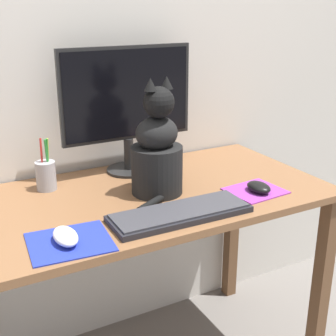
# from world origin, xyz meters

# --- Properties ---
(wall_back) EXTENTS (7.00, 0.04, 2.50)m
(wall_back) POSITION_xyz_m (0.00, 0.35, 1.25)
(wall_back) COLOR beige
(wall_back) RESTS_ON ground_plane
(desk) EXTENTS (1.26, 0.64, 0.75)m
(desk) POSITION_xyz_m (0.00, 0.00, 0.64)
(desk) COLOR brown
(desk) RESTS_ON ground_plane
(monitor) EXTENTS (0.50, 0.17, 0.46)m
(monitor) POSITION_xyz_m (0.05, 0.22, 1.01)
(monitor) COLOR black
(monitor) RESTS_ON desk
(keyboard) EXTENTS (0.43, 0.16, 0.02)m
(keyboard) POSITION_xyz_m (0.03, -0.21, 0.76)
(keyboard) COLOR black
(keyboard) RESTS_ON desk
(mousepad_left) EXTENTS (0.23, 0.21, 0.00)m
(mousepad_left) POSITION_xyz_m (-0.31, -0.21, 0.75)
(mousepad_left) COLOR #1E2D9E
(mousepad_left) RESTS_ON desk
(mousepad_right) EXTENTS (0.19, 0.17, 0.00)m
(mousepad_right) POSITION_xyz_m (0.35, -0.16, 0.75)
(mousepad_right) COLOR purple
(mousepad_right) RESTS_ON desk
(computer_mouse_left) EXTENTS (0.06, 0.11, 0.04)m
(computer_mouse_left) POSITION_xyz_m (-0.32, -0.21, 0.77)
(computer_mouse_left) COLOR white
(computer_mouse_left) RESTS_ON mousepad_left
(computer_mouse_right) EXTENTS (0.07, 0.10, 0.03)m
(computer_mouse_right) POSITION_xyz_m (0.35, -0.18, 0.77)
(computer_mouse_right) COLOR black
(computer_mouse_right) RESTS_ON mousepad_right
(cat) EXTENTS (0.23, 0.24, 0.39)m
(cat) POSITION_xyz_m (0.05, -0.01, 0.89)
(cat) COLOR black
(cat) RESTS_ON desk
(pen_cup) EXTENTS (0.07, 0.07, 0.18)m
(pen_cup) POSITION_xyz_m (-0.27, 0.19, 0.80)
(pen_cup) COLOR #99999E
(pen_cup) RESTS_ON desk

